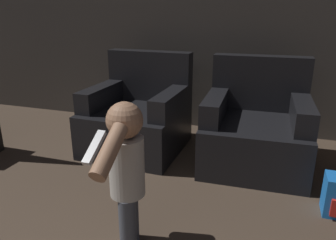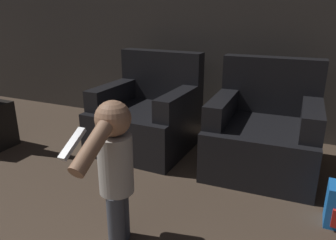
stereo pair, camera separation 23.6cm
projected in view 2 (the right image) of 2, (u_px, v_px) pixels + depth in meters
wall_back at (207, 12)px, 3.54m from camera, size 8.40×0.05×2.60m
armchair_left at (148, 116)px, 3.28m from camera, size 0.91×0.92×0.93m
armchair_right at (264, 133)px, 2.84m from camera, size 0.91×0.93×0.93m
person_toddler at (115, 165)px, 1.80m from camera, size 0.20×0.60×0.89m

